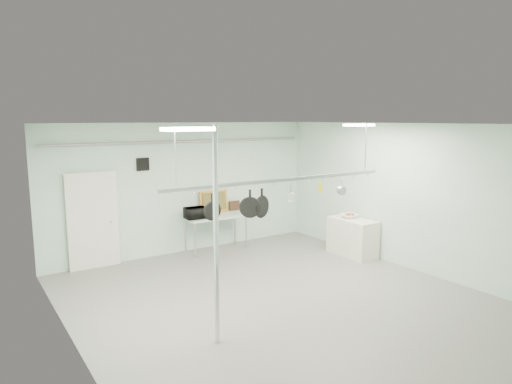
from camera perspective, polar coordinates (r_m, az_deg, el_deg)
floor at (r=8.50m, az=3.49°, el=-13.66°), size 8.00×8.00×0.00m
ceiling at (r=7.84m, az=3.72°, el=8.38°), size 7.00×8.00×0.02m
back_wall at (r=11.39m, az=-8.67°, el=0.51°), size 7.00×0.02×3.20m
right_wall at (r=10.48m, az=18.95°, el=-0.64°), size 0.02×8.00×3.20m
door at (r=10.69m, az=-19.72°, el=-3.50°), size 1.10×0.10×2.20m
wall_vent at (r=10.88m, az=-13.96°, el=3.39°), size 0.30×0.04×0.30m
conduit_pipe at (r=11.20m, az=-8.62°, el=6.28°), size 6.60×0.07×0.07m
chrome_pole at (r=6.62m, az=-5.02°, el=-5.70°), size 0.08×0.08×3.20m
prep_table at (r=11.46m, az=-5.03°, el=-3.28°), size 1.60×0.70×0.91m
side_cabinet at (r=11.35m, az=11.96°, el=-5.55°), size 0.60×1.20×0.90m
pot_rack at (r=8.27m, az=3.48°, el=1.74°), size 4.80×0.06×1.00m
light_panel_left at (r=6.00m, az=-8.52°, el=7.78°), size 0.65×0.30×0.05m
light_panel_right at (r=9.89m, az=12.76°, el=8.16°), size 0.65×0.30×0.05m
microwave at (r=11.10m, az=-7.58°, el=-2.61°), size 0.52×0.36×0.28m
coffee_canister at (r=11.23m, az=-5.23°, el=-2.66°), size 0.16×0.16×0.19m
painting_large at (r=11.70m, az=-5.30°, el=-1.22°), size 0.78×0.14×0.58m
painting_small at (r=12.03m, az=-2.69°, el=-1.69°), size 0.30×0.10×0.25m
fruit_bowl at (r=11.36m, az=11.59°, el=-2.95°), size 0.47×0.47×0.10m
skillet_left at (r=7.54m, az=-5.48°, el=-1.85°), size 0.33×0.08×0.45m
skillet_mid at (r=7.91m, az=-0.76°, el=-1.49°), size 0.35×0.24×0.51m
skillet_right at (r=8.05m, az=0.73°, el=-1.43°), size 0.40×0.20×0.54m
whisk at (r=8.41m, az=4.37°, el=-0.30°), size 0.21×0.21×0.34m
grater at (r=8.86m, az=8.03°, el=0.52°), size 0.09×0.02×0.22m
saucepan at (r=9.26m, az=10.67°, el=0.51°), size 0.20×0.16×0.31m
fruit_cluster at (r=11.35m, az=11.59°, el=-2.75°), size 0.24×0.24×0.09m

